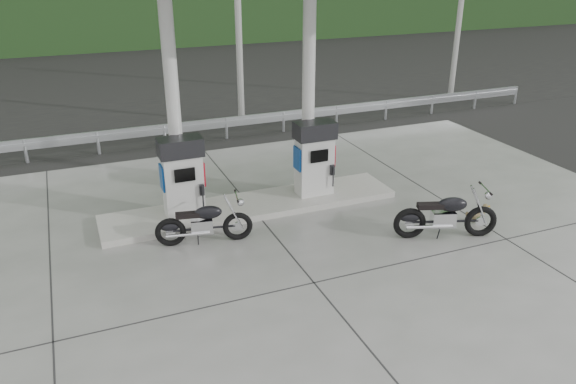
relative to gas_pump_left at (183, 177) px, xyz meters
name	(u,v)px	position (x,y,z in m)	size (l,w,h in m)	color
ground	(293,258)	(1.60, -2.50, -1.07)	(160.00, 160.00, 0.00)	black
forecourt_apron	(293,258)	(1.60, -2.50, -1.06)	(18.00, 14.00, 0.02)	slate
pump_island	(252,206)	(1.60, 0.00, -0.98)	(7.00, 1.40, 0.15)	#A09E95
gas_pump_left	(183,177)	(0.00, 0.00, 0.00)	(0.95, 0.55, 1.80)	silver
gas_pump_right	(314,158)	(3.20, 0.00, 0.00)	(0.95, 0.55, 1.80)	silver
canopy_column_left	(173,102)	(0.00, 0.40, 1.60)	(0.30, 0.30, 5.00)	white
canopy_column_right	(309,89)	(3.20, 0.40, 1.60)	(0.30, 0.30, 5.00)	white
guardrail	(195,121)	(1.60, 5.50, -0.36)	(26.00, 0.16, 1.42)	#A6AAAE
road	(174,115)	(1.60, 9.00, -1.07)	(60.00, 7.00, 0.01)	black
utility_pole_b	(238,6)	(3.60, 7.00, 2.93)	(0.22, 0.22, 8.00)	gray
forested_hills	(84,6)	(1.60, 57.50, -1.07)	(100.00, 40.00, 140.00)	black
motorcycle_left	(204,223)	(0.14, -1.21, -0.60)	(1.88, 0.60, 0.89)	black
motorcycle_right	(446,216)	(4.94, -2.89, -0.56)	(2.08, 0.66, 0.98)	black
duck	(476,215)	(6.03, -2.59, -0.87)	(0.51, 0.14, 0.37)	brown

